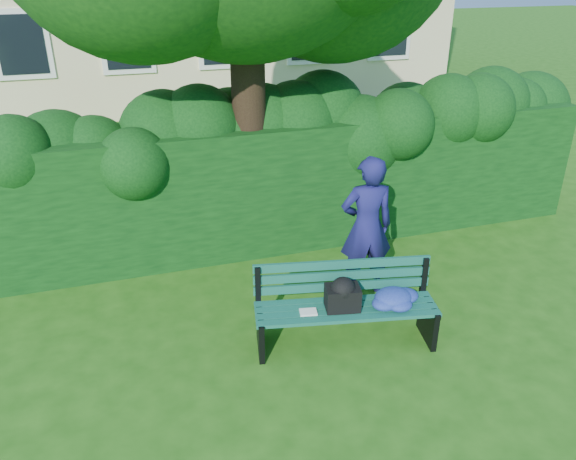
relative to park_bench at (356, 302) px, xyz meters
name	(u,v)px	position (x,y,z in m)	size (l,w,h in m)	color
ground	(304,326)	(-0.44, 0.43, -0.50)	(80.00, 80.00, 0.00)	#1E5411
hedge	(254,186)	(-0.44, 2.63, 0.40)	(10.00, 1.00, 1.80)	black
park_bench	(356,302)	(0.00, 0.00, 0.00)	(2.01, 0.92, 0.89)	#0E4739
man_reading	(366,227)	(0.53, 0.94, 0.39)	(0.65, 0.43, 1.78)	#181854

